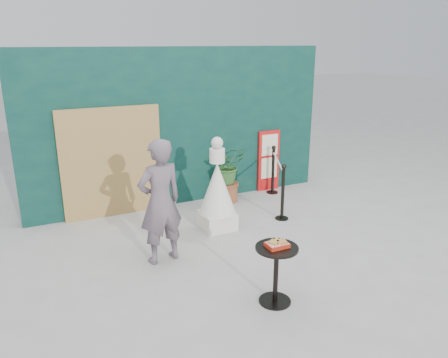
% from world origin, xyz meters
% --- Properties ---
extents(ground, '(60.00, 60.00, 0.00)m').
position_xyz_m(ground, '(0.00, 0.00, 0.00)').
color(ground, '#ADAAA5').
rests_on(ground, ground).
extents(back_wall, '(6.00, 0.30, 3.00)m').
position_xyz_m(back_wall, '(0.00, 3.15, 1.50)').
color(back_wall, '#0A2D2B').
rests_on(back_wall, ground).
extents(bamboo_fence, '(1.80, 0.08, 2.00)m').
position_xyz_m(bamboo_fence, '(-1.40, 2.94, 1.00)').
color(bamboo_fence, tan).
rests_on(bamboo_fence, ground).
extents(woman, '(0.74, 0.55, 1.84)m').
position_xyz_m(woman, '(-1.17, 0.86, 0.92)').
color(woman, '#675863').
rests_on(woman, ground).
extents(menu_board, '(0.50, 0.07, 1.30)m').
position_xyz_m(menu_board, '(1.90, 2.95, 0.65)').
color(menu_board, red).
rests_on(menu_board, ground).
extents(statue, '(0.63, 0.63, 1.61)m').
position_xyz_m(statue, '(0.05, 1.56, 0.66)').
color(statue, silver).
rests_on(statue, ground).
extents(cafe_table, '(0.52, 0.52, 0.75)m').
position_xyz_m(cafe_table, '(-0.25, -0.78, 0.50)').
color(cafe_table, black).
rests_on(cafe_table, ground).
extents(food_basket, '(0.26, 0.19, 0.11)m').
position_xyz_m(food_basket, '(-0.25, -0.78, 0.79)').
color(food_basket, red).
rests_on(food_basket, cafe_table).
extents(planter, '(0.67, 0.58, 1.13)m').
position_xyz_m(planter, '(0.78, 2.67, 0.66)').
color(planter, '#964E31').
rests_on(planter, ground).
extents(stanchion_barrier, '(0.84, 1.54, 1.03)m').
position_xyz_m(stanchion_barrier, '(1.58, 2.08, 0.49)').
color(stanchion_barrier, black).
rests_on(stanchion_barrier, ground).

